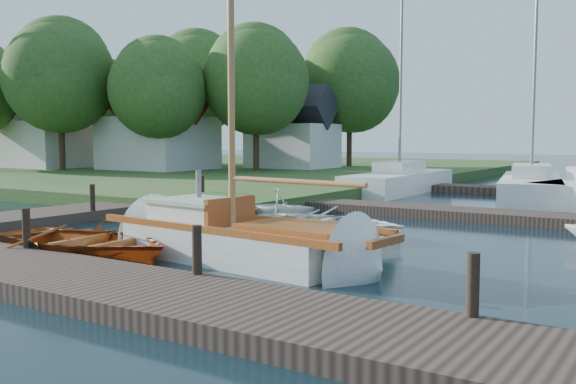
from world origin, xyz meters
The scene contains 27 objects.
ground centered at (0.00, 0.00, 0.00)m, with size 160.00×160.00×0.00m, color black.
near_dock centered at (0.00, -6.00, 0.15)m, with size 18.00×2.20×0.30m, color black.
left_dock centered at (-8.00, 2.00, 0.15)m, with size 2.20×18.00×0.30m, color black.
far_dock centered at (2.00, 6.50, 0.15)m, with size 14.00×1.60×0.30m, color black.
shore centered at (-28.00, 22.00, 0.25)m, with size 50.00×40.00×0.50m, color #254E1F.
mooring_post_1 centered at (-3.00, -5.00, 0.70)m, with size 0.16×0.16×0.80m, color black.
mooring_post_2 centered at (1.50, -5.00, 0.70)m, with size 0.16×0.16×0.80m, color black.
mooring_post_3 centered at (6.00, -5.00, 0.70)m, with size 0.16×0.16×0.80m, color black.
mooring_post_4 centered at (-7.00, 0.00, 0.70)m, with size 0.16×0.16×0.80m, color black.
mooring_post_5 centered at (-7.00, 5.00, 0.70)m, with size 0.16×0.16×0.80m, color black.
sailboat centered at (0.62, -2.52, 0.34)m, with size 7.30×2.62×9.83m.
dinghy centered at (-2.43, -4.07, 0.45)m, with size 3.09×4.33×0.90m, color maroon.
tender_a centered at (-1.63, 0.71, 0.37)m, with size 2.54×3.55×0.74m, color silver.
tender_b centered at (-2.18, 2.95, 0.55)m, with size 1.80×2.09×1.10m, color silver.
tender_c centered at (0.41, 1.13, 0.43)m, with size 2.96×4.14×0.86m, color silver.
marina_boat_0 centered at (-3.17, 14.03, 0.58)m, with size 2.35×8.27×11.82m.
marina_boat_1 centered at (2.51, 13.98, 0.56)m, with size 3.94×8.80×9.43m.
house_a centered at (-20.00, 16.00, 2.96)m, with size 6.30×5.00×6.29m.
house_b centered at (-28.00, 14.00, 2.77)m, with size 5.77×4.50×5.79m.
house_c centered at (-14.00, 22.00, 2.58)m, with size 5.25×4.00×5.28m.
tree_1 centered at (-24.00, 12.05, 6.09)m, with size 6.70×6.70×9.20m.
tree_2 centered at (-18.00, 14.05, 5.25)m, with size 5.83×5.75×7.82m.
tree_3 centered at (-14.00, 18.05, 5.81)m, with size 6.41×6.38×8.74m.
tree_4 centered at (-22.00, 22.05, 6.37)m, with size 7.01×7.01×9.66m.
tree_5 centered at (-30.00, 20.05, 5.42)m, with size 6.00×5.94×8.10m.
tree_6 centered at (-36.00, 16.05, 5.64)m, with size 6.24×6.20×8.46m.
tree_7 centered at (-12.00, 26.05, 6.20)m, with size 6.83×6.83×9.38m.
Camera 1 is at (8.34, -12.79, 2.54)m, focal length 40.00 mm.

